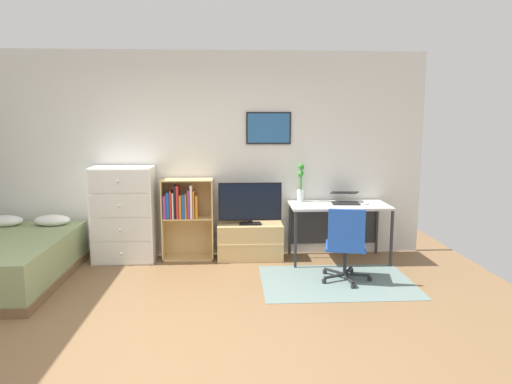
% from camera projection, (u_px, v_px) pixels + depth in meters
% --- Properties ---
extents(ground_plane, '(7.20, 7.20, 0.00)m').
position_uv_depth(ground_plane, '(175.00, 335.00, 3.92)').
color(ground_plane, brown).
extents(wall_back_with_posters, '(6.12, 0.09, 2.70)m').
position_uv_depth(wall_back_with_posters, '(195.00, 155.00, 6.11)').
color(wall_back_with_posters, silver).
rests_on(wall_back_with_posters, ground_plane).
extents(area_rug, '(1.70, 1.20, 0.01)m').
position_uv_depth(area_rug, '(337.00, 281.00, 5.21)').
color(area_rug, slate).
rests_on(area_rug, ground_plane).
extents(bed, '(1.35, 1.98, 0.63)m').
position_uv_depth(bed, '(4.00, 261.00, 5.14)').
color(bed, brown).
rests_on(bed, ground_plane).
extents(dresser, '(0.78, 0.46, 1.23)m').
position_uv_depth(dresser, '(124.00, 215.00, 5.91)').
color(dresser, white).
rests_on(dresser, ground_plane).
extents(bookshelf, '(0.66, 0.30, 1.06)m').
position_uv_depth(bookshelf, '(185.00, 212.00, 6.00)').
color(bookshelf, tan).
rests_on(bookshelf, ground_plane).
extents(tv_stand, '(0.85, 0.41, 0.47)m').
position_uv_depth(tv_stand, '(250.00, 241.00, 6.06)').
color(tv_stand, tan).
rests_on(tv_stand, ground_plane).
extents(television, '(0.82, 0.16, 0.55)m').
position_uv_depth(television, '(250.00, 204.00, 5.96)').
color(television, black).
rests_on(television, tv_stand).
extents(desk, '(1.26, 0.65, 0.74)m').
position_uv_depth(desk, '(337.00, 213.00, 6.02)').
color(desk, silver).
rests_on(desk, ground_plane).
extents(office_chair, '(0.58, 0.57, 0.86)m').
position_uv_depth(office_chair, '(346.00, 243.00, 5.12)').
color(office_chair, '#232326').
rests_on(office_chair, ground_plane).
extents(laptop, '(0.38, 0.41, 0.15)m').
position_uv_depth(laptop, '(345.00, 198.00, 6.03)').
color(laptop, black).
rests_on(laptop, desk).
extents(computer_mouse, '(0.06, 0.10, 0.03)m').
position_uv_depth(computer_mouse, '(366.00, 203.00, 5.92)').
color(computer_mouse, silver).
rests_on(computer_mouse, desk).
extents(bamboo_vase, '(0.09, 0.10, 0.50)m').
position_uv_depth(bamboo_vase, '(301.00, 183.00, 6.10)').
color(bamboo_vase, silver).
rests_on(bamboo_vase, desk).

